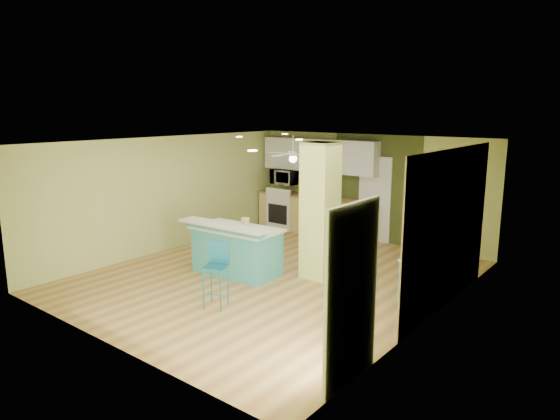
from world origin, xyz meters
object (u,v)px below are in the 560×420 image
Objects in this scene: canister at (245,222)px; peninsula at (236,249)px; bar_stool at (217,264)px; side_counter at (429,277)px; fruit_bowl at (332,198)px.

peninsula is at bearing -119.14° from canister.
bar_stool is 3.42m from side_counter.
canister is (-3.29, -0.79, 0.58)m from side_counter.
bar_stool is 5.95× the size of canister.
peninsula is 0.54m from canister.
bar_stool is (0.85, -1.34, 0.22)m from peninsula.
fruit_bowl is 3.30m from canister.
fruit_bowl is at bearing 88.55° from peninsula.
fruit_bowl is at bearing 93.19° from canister.
side_counter is 3.43m from canister.
bar_stool reaches higher than peninsula.
bar_stool is at bearing -60.42° from peninsula.
fruit_bowl is at bearing 144.25° from side_counter.
peninsula is 1.88× the size of bar_stool.
side_counter is (3.38, 0.95, -0.07)m from peninsula.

